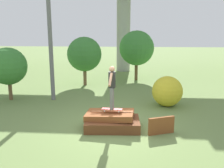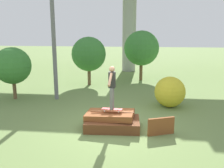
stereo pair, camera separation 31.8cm
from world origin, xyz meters
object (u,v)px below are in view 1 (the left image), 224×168
at_px(tree_behind_right, 84,54).
at_px(skateboard, 112,109).
at_px(utility_pole, 50,27).
at_px(bush_yellow_flowering, 167,91).
at_px(skater, 112,85).
at_px(tree_mid_back, 8,66).
at_px(tree_behind_left, 137,48).

bearing_deg(tree_behind_right, skateboard, -72.04).
relative_size(skateboard, utility_pole, 0.11).
bearing_deg(bush_yellow_flowering, utility_pole, 173.30).
relative_size(skater, bush_yellow_flowering, 1.09).
xyz_separation_m(tree_behind_right, bush_yellow_flowering, (4.53, -4.02, -1.25)).
relative_size(skateboard, tree_mid_back, 0.28).
relative_size(skateboard, tree_behind_right, 0.25).
bearing_deg(tree_mid_back, bush_yellow_flowering, -3.59).
bearing_deg(tree_mid_back, skateboard, -31.48).
distance_m(skater, bush_yellow_flowering, 3.73).
height_order(utility_pole, tree_behind_left, utility_pole).
bearing_deg(skater, tree_mid_back, 148.52).
distance_m(skater, utility_pole, 5.10).
xyz_separation_m(skateboard, utility_pole, (-3.21, 3.43, 2.86)).
bearing_deg(skateboard, utility_pole, 133.08).
xyz_separation_m(skater, tree_behind_left, (1.03, 8.63, 0.60)).
bearing_deg(utility_pole, skateboard, -46.92).
distance_m(skateboard, utility_pole, 5.50).
relative_size(utility_pole, tree_behind_left, 2.04).
height_order(skater, utility_pole, utility_pole).
distance_m(utility_pole, tree_behind_left, 6.85).
height_order(tree_behind_right, bush_yellow_flowering, tree_behind_right).
bearing_deg(bush_yellow_flowering, skater, -129.86).
bearing_deg(skateboard, tree_behind_left, 83.18).
distance_m(tree_behind_right, tree_mid_back, 4.72).
xyz_separation_m(skater, tree_mid_back, (-5.33, 3.26, 0.10)).
height_order(tree_behind_left, tree_behind_right, tree_behind_left).
bearing_deg(skater, bush_yellow_flowering, 50.14).
bearing_deg(skater, tree_behind_right, 107.96).
height_order(skateboard, bush_yellow_flowering, bush_yellow_flowering).
relative_size(skateboard, bush_yellow_flowering, 0.53).
relative_size(utility_pole, bush_yellow_flowering, 4.95).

